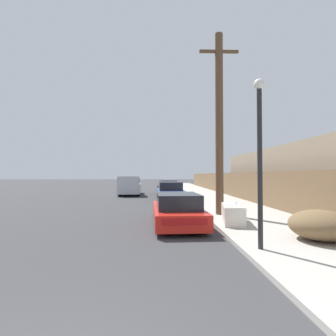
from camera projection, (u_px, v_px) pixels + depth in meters
name	position (u px, v px, depth m)	size (l,w,h in m)	color
sidewalk_curb	(202.00, 194.00, 25.41)	(4.20, 63.00, 0.12)	#ADA89E
discarded_fridge	(233.00, 214.00, 9.68)	(1.01, 1.93, 0.70)	silver
parked_sports_car_red	(177.00, 210.00, 9.96)	(1.93, 4.73, 1.21)	red
car_parked_mid	(170.00, 192.00, 18.44)	(1.90, 4.61, 1.40)	#2D478C
car_parked_far	(168.00, 188.00, 25.62)	(2.13, 4.34, 1.37)	black
pickup_truck	(130.00, 186.00, 24.57)	(2.30, 5.74, 1.78)	silver
utility_pole	(219.00, 121.00, 11.93)	(1.80, 0.35, 8.27)	brown
street_lamp	(260.00, 148.00, 6.35)	(0.26, 0.26, 4.13)	#232326
brush_pile	(321.00, 225.00, 7.14)	(1.64, 1.69, 0.82)	brown
wooden_fence	(223.00, 183.00, 25.31)	(0.08, 42.67, 1.96)	brown
building_right_house	(335.00, 177.00, 14.66)	(6.00, 21.67, 3.59)	gray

